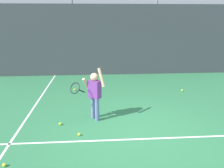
# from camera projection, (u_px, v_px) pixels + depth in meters

# --- Properties ---
(ground_plane) EXTENTS (20.00, 20.00, 0.00)m
(ground_plane) POSITION_uv_depth(u_px,v_px,m) (135.00, 131.00, 5.20)
(ground_plane) COLOR #2D7247
(court_line_baseline) EXTENTS (9.00, 0.05, 0.00)m
(court_line_baseline) POSITION_uv_depth(u_px,v_px,m) (137.00, 139.00, 4.87)
(court_line_baseline) COLOR white
(court_line_baseline) RESTS_ON ground
(court_line_sideline) EXTENTS (0.05, 9.00, 0.00)m
(court_line_sideline) POSITION_uv_depth(u_px,v_px,m) (28.00, 116.00, 5.97)
(court_line_sideline) COLOR white
(court_line_sideline) RESTS_ON ground
(back_fence_windscreen) EXTENTS (10.98, 0.08, 3.01)m
(back_fence_windscreen) POSITION_uv_depth(u_px,v_px,m) (115.00, 41.00, 9.91)
(back_fence_windscreen) COLOR #383D42
(back_fence_windscreen) RESTS_ON ground
(fence_post_1) EXTENTS (0.09, 0.09, 3.16)m
(fence_post_1) POSITION_uv_depth(u_px,v_px,m) (73.00, 39.00, 9.82)
(fence_post_1) COLOR slate
(fence_post_1) RESTS_ON ground
(fence_post_2) EXTENTS (0.09, 0.09, 3.16)m
(fence_post_2) POSITION_uv_depth(u_px,v_px,m) (155.00, 38.00, 10.07)
(fence_post_2) COLOR slate
(fence_post_2) RESTS_ON ground
(tennis_player) EXTENTS (0.89, 0.50, 1.35)m
(tennis_player) POSITION_uv_depth(u_px,v_px,m) (94.00, 92.00, 5.61)
(tennis_player) COLOR slate
(tennis_player) RESTS_ON ground
(tennis_ball_0) EXTENTS (0.07, 0.07, 0.07)m
(tennis_ball_0) POSITION_uv_depth(u_px,v_px,m) (74.00, 90.00, 8.04)
(tennis_ball_0) COLOR #CCE033
(tennis_ball_0) RESTS_ON ground
(tennis_ball_1) EXTENTS (0.07, 0.07, 0.07)m
(tennis_ball_1) POSITION_uv_depth(u_px,v_px,m) (182.00, 90.00, 7.96)
(tennis_ball_1) COLOR #CCE033
(tennis_ball_1) RESTS_ON ground
(tennis_ball_2) EXTENTS (0.07, 0.07, 0.07)m
(tennis_ball_2) POSITION_uv_depth(u_px,v_px,m) (79.00, 134.00, 5.00)
(tennis_ball_2) COLOR #CCE033
(tennis_ball_2) RESTS_ON ground
(tennis_ball_4) EXTENTS (0.07, 0.07, 0.07)m
(tennis_ball_4) POSITION_uv_depth(u_px,v_px,m) (60.00, 124.00, 5.49)
(tennis_ball_4) COLOR #CCE033
(tennis_ball_4) RESTS_ON ground
(tennis_ball_5) EXTENTS (0.07, 0.07, 0.07)m
(tennis_ball_5) POSITION_uv_depth(u_px,v_px,m) (4.00, 165.00, 3.97)
(tennis_ball_5) COLOR #CCE033
(tennis_ball_5) RESTS_ON ground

